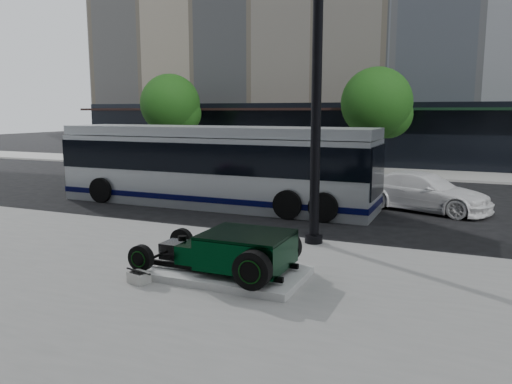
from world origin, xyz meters
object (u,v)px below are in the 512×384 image
at_px(hot_rod, 237,250).
at_px(lamppost, 316,91).
at_px(transit_bus, 214,165).
at_px(white_sedan, 424,192).

bearing_deg(hot_rod, lamppost, 78.89).
bearing_deg(lamppost, transit_bus, 140.52).
bearing_deg(hot_rod, white_sedan, 73.49).
height_order(transit_bus, white_sedan, transit_bus).
bearing_deg(lamppost, hot_rod, -101.11).
bearing_deg(lamppost, white_sedan, 70.75).
bearing_deg(transit_bus, white_sedan, 14.97).
distance_m(transit_bus, white_sedan, 7.62).
relative_size(hot_rod, transit_bus, 0.27).
height_order(hot_rod, lamppost, lamppost).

